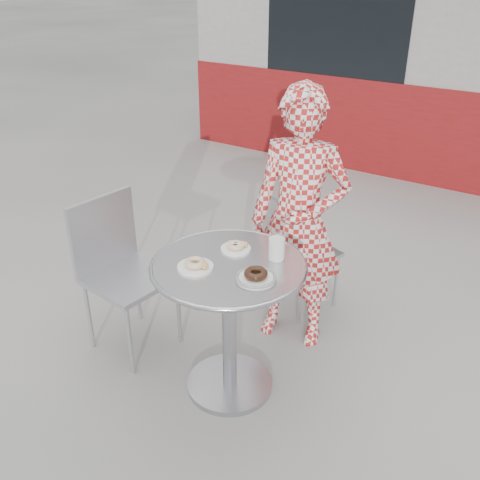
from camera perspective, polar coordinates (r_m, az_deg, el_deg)
The scene contains 9 objects.
ground at distance 3.10m, azimuth -0.01°, elevation -15.07°, with size 60.00×60.00×0.00m, color #A6A39E.
bistro_table at distance 2.72m, azimuth -1.20°, elevation -6.04°, with size 0.78×0.78×0.79m.
chair_far at distance 3.60m, azimuth 6.46°, elevation -3.57°, with size 0.49×0.49×0.80m.
chair_left at distance 3.27m, azimuth -11.48°, elevation -6.74°, with size 0.49×0.49×0.93m.
seated_person at distance 3.07m, azimuth 6.28°, elevation 1.93°, with size 0.57×0.37×1.55m, color #A31A19.
plate_far at distance 2.73m, azimuth -0.40°, elevation -0.72°, with size 0.15×0.15×0.04m.
plate_near at distance 2.58m, azimuth -4.73°, elevation -2.66°, with size 0.18×0.18×0.05m.
plate_checker at distance 2.49m, azimuth 1.70°, elevation -3.90°, with size 0.19×0.19×0.05m.
milk_cup at distance 2.63m, azimuth 3.93°, elevation -0.82°, with size 0.09×0.09×0.14m.
Camera 1 is at (1.26, -1.90, 2.10)m, focal length 40.00 mm.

